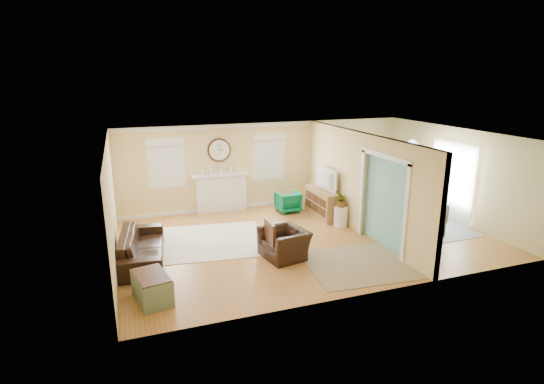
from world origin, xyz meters
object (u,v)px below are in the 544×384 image
object	(u,v)px
green_chair	(288,202)
credenza	(323,203)
eames_chair	(284,243)
sofa	(142,247)
dining_table	(409,213)

from	to	relation	value
green_chair	credenza	world-z (taller)	credenza
eames_chair	green_chair	world-z (taller)	eames_chair
eames_chair	credenza	xyz separation A→B (m)	(2.11, 2.32, 0.07)
eames_chair	green_chair	size ratio (longest dim) A/B	1.52
eames_chair	green_chair	xyz separation A→B (m)	(1.30, 3.06, -0.03)
sofa	green_chair	distance (m)	4.86
sofa	green_chair	bearing A→B (deg)	-57.25
green_chair	eames_chair	bearing A→B (deg)	64.80
sofa	dining_table	xyz separation A→B (m)	(7.12, 0.12, -0.04)
dining_table	green_chair	bearing A→B (deg)	63.49
credenza	dining_table	bearing A→B (deg)	-34.07
eames_chair	dining_table	bearing A→B (deg)	93.10
dining_table	sofa	bearing A→B (deg)	101.13
sofa	dining_table	distance (m)	7.12
eames_chair	credenza	size ratio (longest dim) A/B	0.68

